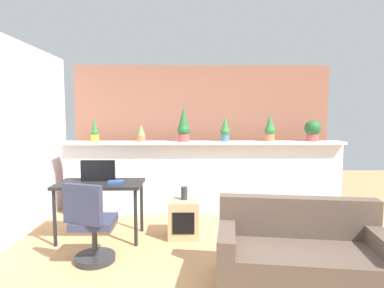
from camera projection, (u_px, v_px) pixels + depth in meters
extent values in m
plane|color=tan|center=(212.00, 272.00, 3.29)|extent=(12.00, 12.00, 0.00)
cube|color=silver|center=(203.00, 179.00, 5.23)|extent=(4.54, 0.16, 1.16)
cube|color=silver|center=(203.00, 143.00, 5.14)|extent=(4.54, 0.33, 0.04)
cube|color=#935B47|center=(202.00, 136.00, 5.77)|extent=(4.54, 0.10, 2.50)
cylinder|color=gold|center=(95.00, 138.00, 5.09)|extent=(0.13, 0.13, 0.11)
sphere|color=#2D7033|center=(95.00, 133.00, 5.08)|extent=(0.11, 0.11, 0.11)
cone|color=#2D7033|center=(94.00, 124.00, 5.06)|extent=(0.09, 0.09, 0.22)
cylinder|color=#C66B42|center=(141.00, 139.00, 5.08)|extent=(0.13, 0.13, 0.10)
cone|color=#669E4C|center=(141.00, 130.00, 5.07)|extent=(0.12, 0.12, 0.17)
cylinder|color=#B7474C|center=(184.00, 138.00, 5.09)|extent=(0.18, 0.18, 0.12)
sphere|color=#235B2D|center=(184.00, 130.00, 5.08)|extent=(0.20, 0.20, 0.20)
cone|color=#235B2D|center=(184.00, 117.00, 5.06)|extent=(0.17, 0.17, 0.33)
cylinder|color=#386B84|center=(225.00, 138.00, 5.13)|extent=(0.13, 0.13, 0.11)
sphere|color=#2D7033|center=(225.00, 132.00, 5.12)|extent=(0.15, 0.15, 0.15)
cone|color=#2D7033|center=(225.00, 123.00, 5.11)|extent=(0.13, 0.13, 0.21)
cylinder|color=#C66B42|center=(270.00, 138.00, 5.17)|extent=(0.15, 0.15, 0.12)
sphere|color=#2D7033|center=(270.00, 131.00, 5.16)|extent=(0.17, 0.17, 0.17)
cone|color=#2D7033|center=(270.00, 122.00, 5.15)|extent=(0.15, 0.15, 0.23)
cylinder|color=#B7474C|center=(312.00, 138.00, 5.17)|extent=(0.18, 0.18, 0.12)
sphere|color=#235B2D|center=(313.00, 128.00, 5.16)|extent=(0.26, 0.26, 0.26)
cylinder|color=black|center=(55.00, 218.00, 3.91)|extent=(0.04, 0.04, 0.71)
cylinder|color=black|center=(136.00, 218.00, 3.92)|extent=(0.04, 0.04, 0.71)
cylinder|color=black|center=(70.00, 207.00, 4.41)|extent=(0.04, 0.04, 0.71)
cylinder|color=black|center=(142.00, 206.00, 4.42)|extent=(0.04, 0.04, 0.71)
cube|color=black|center=(100.00, 184.00, 4.13)|extent=(1.10, 0.60, 0.04)
cube|color=black|center=(98.00, 171.00, 4.20)|extent=(0.45, 0.04, 0.28)
cylinder|color=#262628|center=(95.00, 258.00, 3.53)|extent=(0.44, 0.44, 0.07)
cylinder|color=#333333|center=(95.00, 240.00, 3.51)|extent=(0.06, 0.06, 0.34)
cube|color=#2D334C|center=(94.00, 222.00, 3.50)|extent=(0.44, 0.44, 0.08)
cube|color=#2D334C|center=(83.00, 204.00, 3.29)|extent=(0.44, 0.20, 0.42)
cube|color=tan|center=(184.00, 218.00, 4.24)|extent=(0.40, 0.40, 0.50)
cube|color=black|center=(183.00, 223.00, 4.05)|extent=(0.28, 0.04, 0.28)
cylinder|color=#2D2D33|center=(184.00, 193.00, 4.22)|extent=(0.09, 0.09, 0.18)
cube|color=#2D4C8C|center=(116.00, 182.00, 4.05)|extent=(0.19, 0.10, 0.04)
cube|color=brown|center=(302.00, 269.00, 2.95)|extent=(1.65, 0.97, 0.40)
cube|color=brown|center=(297.00, 217.00, 3.21)|extent=(1.57, 0.37, 0.40)
cube|color=brown|center=(227.00, 236.00, 3.01)|extent=(0.26, 0.77, 0.16)
cube|color=brown|center=(384.00, 243.00, 2.84)|extent=(0.26, 0.77, 0.16)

